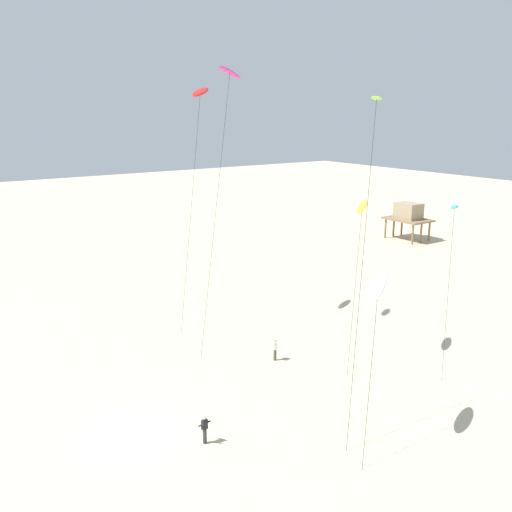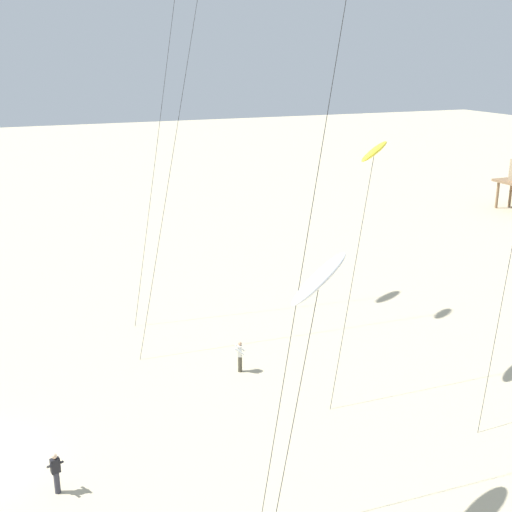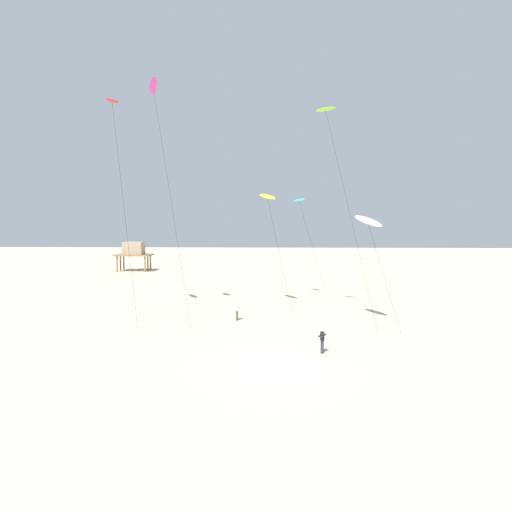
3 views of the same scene
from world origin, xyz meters
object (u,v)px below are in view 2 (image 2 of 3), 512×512
object	(u,v)px
kite_flyer_middle	(56,472)
kite_flyer_nearest	(240,356)
kite_white	(320,279)
kite_yellow	(374,153)

from	to	relation	value
kite_flyer_middle	kite_flyer_nearest	bearing A→B (deg)	123.70
kite_flyer_nearest	kite_white	bearing A→B (deg)	-7.66
kite_yellow	kite_white	distance (m)	11.41
kite_flyer_nearest	kite_flyer_middle	world-z (taller)	same
kite_yellow	kite_flyer_middle	bearing A→B (deg)	-75.93
kite_yellow	kite_flyer_nearest	size ratio (longest dim) A/B	7.13
kite_flyer_middle	kite_yellow	bearing A→B (deg)	104.07
kite_white	kite_flyer_nearest	distance (m)	13.81
kite_flyer_nearest	kite_flyer_middle	size ratio (longest dim) A/B	1.00
kite_white	kite_flyer_middle	bearing A→B (deg)	-119.35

